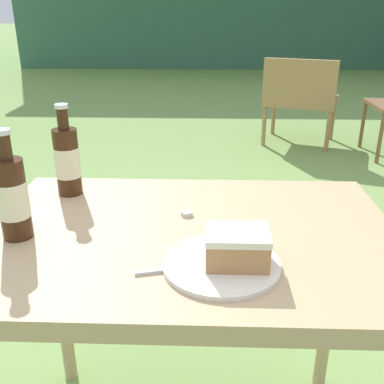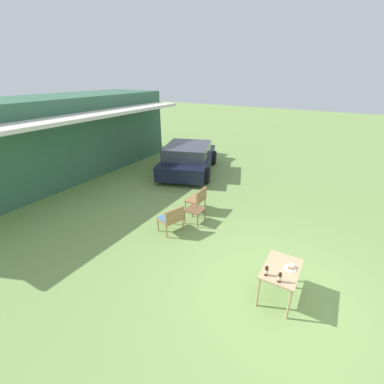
{
  "view_description": "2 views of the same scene",
  "coord_description": "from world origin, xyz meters",
  "px_view_note": "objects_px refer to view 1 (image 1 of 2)",
  "views": [
    {
      "loc": [
        0.03,
        -0.86,
        1.15
      ],
      "look_at": [
        0.0,
        0.1,
        0.75
      ],
      "focal_mm": 42.0,
      "sensor_mm": 36.0,
      "label": 1
    },
    {
      "loc": [
        -3.99,
        -0.45,
        3.93
      ],
      "look_at": [
        1.65,
        2.88,
        0.9
      ],
      "focal_mm": 24.0,
      "sensor_mm": 36.0,
      "label": 2
    }
  ],
  "objects_px": {
    "patio_table": "(190,261)",
    "cola_bottle_near": "(67,160)",
    "cake_on_plate": "(230,254)",
    "cola_bottle_far": "(12,197)",
    "wicker_chair_cushioned": "(301,95)"
  },
  "relations": [
    {
      "from": "cake_on_plate",
      "to": "cola_bottle_far",
      "type": "height_order",
      "value": "cola_bottle_far"
    },
    {
      "from": "cake_on_plate",
      "to": "cola_bottle_near",
      "type": "height_order",
      "value": "cola_bottle_near"
    },
    {
      "from": "patio_table",
      "to": "cola_bottle_near",
      "type": "relative_size",
      "value": 3.87
    },
    {
      "from": "patio_table",
      "to": "cake_on_plate",
      "type": "xyz_separation_m",
      "value": [
        0.08,
        -0.14,
        0.1
      ]
    },
    {
      "from": "cake_on_plate",
      "to": "cola_bottle_far",
      "type": "xyz_separation_m",
      "value": [
        -0.44,
        0.1,
        0.06
      ]
    },
    {
      "from": "cola_bottle_far",
      "to": "wicker_chair_cushioned",
      "type": "bearing_deg",
      "value": 68.77
    },
    {
      "from": "cake_on_plate",
      "to": "cola_bottle_near",
      "type": "relative_size",
      "value": 0.96
    },
    {
      "from": "cake_on_plate",
      "to": "cola_bottle_far",
      "type": "relative_size",
      "value": 0.96
    },
    {
      "from": "wicker_chair_cushioned",
      "to": "cake_on_plate",
      "type": "bearing_deg",
      "value": 95.88
    },
    {
      "from": "wicker_chair_cushioned",
      "to": "cola_bottle_near",
      "type": "xyz_separation_m",
      "value": [
        -1.15,
        -2.84,
        0.35
      ]
    },
    {
      "from": "cola_bottle_near",
      "to": "patio_table",
      "type": "bearing_deg",
      "value": -32.19
    },
    {
      "from": "patio_table",
      "to": "cake_on_plate",
      "type": "height_order",
      "value": "cake_on_plate"
    },
    {
      "from": "wicker_chair_cushioned",
      "to": "cake_on_plate",
      "type": "xyz_separation_m",
      "value": [
        -0.75,
        -3.18,
        0.29
      ]
    },
    {
      "from": "patio_table",
      "to": "cola_bottle_far",
      "type": "distance_m",
      "value": 0.4
    },
    {
      "from": "wicker_chair_cushioned",
      "to": "cola_bottle_near",
      "type": "bearing_deg",
      "value": 87.12
    }
  ]
}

